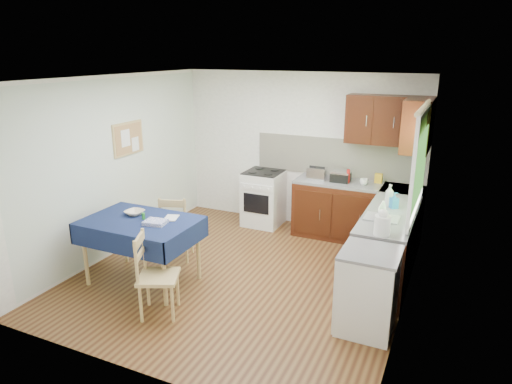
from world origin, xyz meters
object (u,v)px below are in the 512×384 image
at_px(dining_table, 141,228).
at_px(chair_far, 176,226).
at_px(sandwich_press, 341,176).
at_px(toaster, 317,174).
at_px(kettle, 382,223).
at_px(dish_rack, 382,217).
at_px(chair_near, 154,273).

bearing_deg(dining_table, chair_far, 99.69).
relative_size(dining_table, sandwich_press, 4.96).
relative_size(dining_table, toaster, 4.82).
bearing_deg(kettle, chair_far, 176.96).
bearing_deg(dish_rack, chair_far, -174.91).
xyz_separation_m(dining_table, kettle, (2.79, 0.58, 0.30)).
distance_m(chair_near, kettle, 2.53).
xyz_separation_m(chair_far, sandwich_press, (1.84, 1.74, 0.49)).
distance_m(dining_table, toaster, 2.84).
distance_m(dining_table, chair_near, 0.83).
xyz_separation_m(dining_table, chair_far, (0.01, 0.73, -0.23)).
bearing_deg(chair_far, dish_rack, 167.47).
relative_size(chair_near, sandwich_press, 3.42).
height_order(sandwich_press, dish_rack, dish_rack).
bearing_deg(chair_near, sandwich_press, -47.25).
relative_size(sandwich_press, dish_rack, 0.70).
relative_size(dining_table, chair_far, 1.47).
distance_m(dining_table, chair_far, 0.76).
bearing_deg(chair_near, dish_rack, -77.10).
bearing_deg(sandwich_press, toaster, -178.53).
bearing_deg(dining_table, toaster, 68.44).
height_order(toaster, sandwich_press, toaster).
bearing_deg(toaster, chair_near, -122.98).
bearing_deg(chair_near, kettle, -87.47).
height_order(toaster, dish_rack, toaster).
height_order(chair_near, kettle, kettle).
distance_m(chair_near, toaster, 3.12).
xyz_separation_m(chair_near, dish_rack, (2.12, 1.62, 0.42)).
height_order(dish_rack, kettle, kettle).
height_order(dining_table, chair_far, chair_far).
distance_m(toaster, dish_rack, 1.79).
xyz_separation_m(chair_far, chair_near, (0.58, -1.27, 0.01)).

